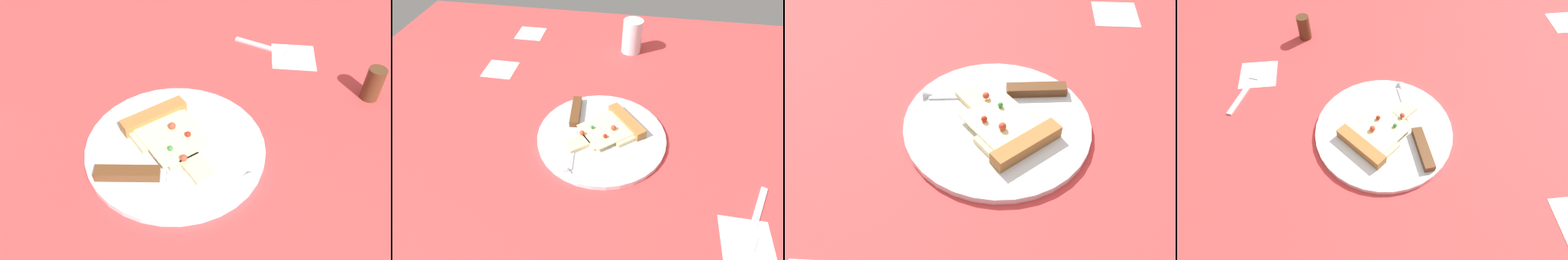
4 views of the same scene
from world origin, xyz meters
TOP-DOWN VIEW (x-y plane):
  - ground_plane at (-0.03, -0.00)cm, footprint 144.44×144.44cm
  - plate at (4.99, 4.97)cm, footprint 29.67×29.67cm
  - pizza_slice at (6.97, 6.63)cm, footprint 18.34×17.16cm
  - knife at (-1.89, 6.75)cm, footprint 4.36×24.09cm
  - drinking_glass at (8.70, 45.73)cm, footprint 6.08×6.08cm
  - fork at (36.22, -11.63)cm, footprint 7.47×14.84cm

SIDE VIEW (x-z plane):
  - ground_plane at x=-0.03cm, z-range -3.00..0.00cm
  - fork at x=36.22cm, z-range 0.00..0.80cm
  - plate at x=4.99cm, z-range 0.00..1.12cm
  - knife at x=-1.89cm, z-range 0.50..2.95cm
  - pizza_slice at x=6.97cm, z-range 0.65..3.18cm
  - drinking_glass at x=8.70cm, z-range 0.00..10.30cm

